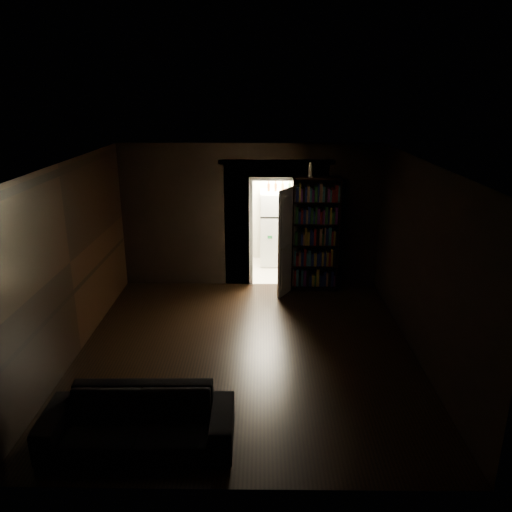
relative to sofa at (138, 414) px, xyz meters
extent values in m
plane|color=black|center=(1.11, 2.10, -0.40)|extent=(5.50, 5.50, 0.00)
cube|color=black|center=(-0.11, 4.90, 1.00)|extent=(2.55, 0.10, 2.80)
cube|color=black|center=(2.84, 4.90, 1.00)|extent=(1.55, 0.10, 2.80)
cube|color=black|center=(1.61, 4.90, 2.05)|extent=(0.90, 0.10, 0.70)
cube|color=black|center=(-1.39, 2.10, 1.00)|extent=(0.02, 5.50, 2.80)
cube|color=black|center=(3.61, 2.10, 1.00)|extent=(0.02, 5.50, 2.80)
cube|color=black|center=(1.11, -0.65, 1.00)|extent=(5.00, 0.02, 2.80)
cube|color=beige|center=(1.11, 2.10, 2.40)|extent=(5.00, 5.50, 0.02)
cube|color=silver|center=(1.61, 4.84, 0.65)|extent=(1.04, 0.06, 2.17)
cube|color=beige|center=(1.61, 5.75, -0.45)|extent=(2.20, 1.80, 0.10)
cube|color=beige|center=(1.61, 6.60, 0.80)|extent=(2.20, 0.10, 2.40)
cube|color=beige|center=(0.56, 5.75, 0.80)|extent=(0.10, 1.60, 2.40)
cube|color=beige|center=(2.66, 5.75, 0.80)|extent=(0.10, 1.60, 2.40)
cube|color=beige|center=(1.61, 5.75, 2.05)|extent=(2.20, 1.80, 0.10)
cube|color=#C0677A|center=(1.61, 6.54, 1.82)|extent=(2.00, 0.04, 0.26)
imported|color=black|center=(0.00, 0.00, 0.00)|extent=(2.07, 0.92, 0.79)
cube|color=black|center=(2.36, 4.65, 0.70)|extent=(0.95, 0.65, 2.20)
cube|color=white|center=(1.67, 6.13, 0.43)|extent=(0.81, 0.76, 1.65)
cube|color=silver|center=(1.87, 4.46, 0.63)|extent=(0.47, 0.76, 2.05)
cube|color=white|center=(2.23, 4.68, 1.94)|extent=(0.10, 0.10, 0.27)
cube|color=black|center=(1.71, 6.11, 1.38)|extent=(0.62, 0.11, 0.25)
camera|label=1|loc=(1.33, -4.57, 3.32)|focal=35.00mm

